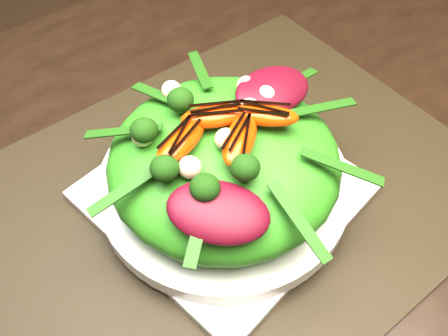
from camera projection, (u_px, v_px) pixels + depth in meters
placemat at (224, 194)px, 0.52m from camera, size 0.56×0.43×0.00m
plate_base at (224, 190)px, 0.52m from camera, size 0.29×0.29×0.01m
salad_bowl at (224, 182)px, 0.51m from camera, size 0.30×0.30×0.02m
lettuce_mound at (224, 160)px, 0.48m from camera, size 0.28×0.28×0.08m
radicchio_leaf at (273, 90)px, 0.48m from camera, size 0.09×0.06×0.02m
orange_segment at (199, 112)px, 0.45m from camera, size 0.07×0.04×0.02m
broccoli_floret at (164, 140)px, 0.42m from camera, size 0.04×0.04×0.04m
macadamia_nut at (261, 133)px, 0.43m from camera, size 0.02×0.02×0.02m
balsamic_drizzle at (199, 105)px, 0.44m from camera, size 0.05×0.01×0.00m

